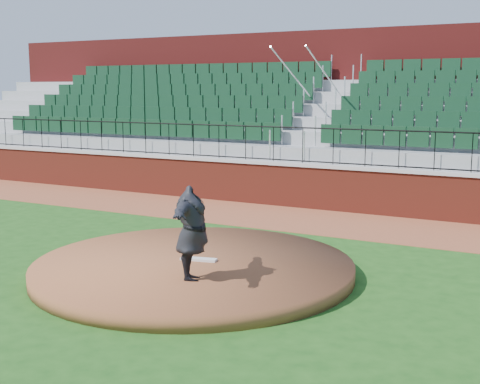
# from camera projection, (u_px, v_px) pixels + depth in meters

# --- Properties ---
(ground) EXTENTS (90.00, 90.00, 0.00)m
(ground) POSITION_uv_depth(u_px,v_px,m) (202.00, 271.00, 12.03)
(ground) COLOR #1B4A15
(ground) RESTS_ON ground
(warning_track) EXTENTS (34.00, 3.20, 0.01)m
(warning_track) POSITION_uv_depth(u_px,v_px,m) (311.00, 220.00, 16.73)
(warning_track) COLOR brown
(warning_track) RESTS_ON ground
(field_wall) EXTENTS (34.00, 0.35, 1.20)m
(field_wall) POSITION_uv_depth(u_px,v_px,m) (332.00, 189.00, 18.02)
(field_wall) COLOR maroon
(field_wall) RESTS_ON ground
(wall_cap) EXTENTS (34.00, 0.45, 0.10)m
(wall_cap) POSITION_uv_depth(u_px,v_px,m) (333.00, 166.00, 17.92)
(wall_cap) COLOR #B7B7B7
(wall_cap) RESTS_ON field_wall
(wall_railing) EXTENTS (34.00, 0.05, 1.00)m
(wall_railing) POSITION_uv_depth(u_px,v_px,m) (333.00, 147.00, 17.83)
(wall_railing) COLOR black
(wall_railing) RESTS_ON wall_cap
(seating_stands) EXTENTS (34.00, 5.10, 4.60)m
(seating_stands) POSITION_uv_depth(u_px,v_px,m) (364.00, 124.00, 20.12)
(seating_stands) COLOR gray
(seating_stands) RESTS_ON ground
(concourse_wall) EXTENTS (34.00, 0.50, 5.50)m
(concourse_wall) POSITION_uv_depth(u_px,v_px,m) (388.00, 107.00, 22.49)
(concourse_wall) COLOR maroon
(concourse_wall) RESTS_ON ground
(pitchers_mound) EXTENTS (5.89, 5.89, 0.25)m
(pitchers_mound) POSITION_uv_depth(u_px,v_px,m) (194.00, 268.00, 11.82)
(pitchers_mound) COLOR brown
(pitchers_mound) RESTS_ON ground
(pitching_rubber) EXTENTS (0.70, 0.32, 0.05)m
(pitching_rubber) POSITION_uv_depth(u_px,v_px,m) (199.00, 259.00, 11.85)
(pitching_rubber) COLOR silver
(pitching_rubber) RESTS_ON pitchers_mound
(pitcher) EXTENTS (1.29, 2.00, 1.59)m
(pitcher) POSITION_uv_depth(u_px,v_px,m) (192.00, 233.00, 10.53)
(pitcher) COLOR black
(pitcher) RESTS_ON pitchers_mound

